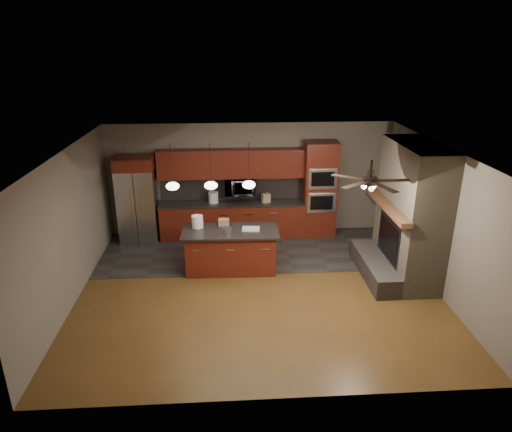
{
  "coord_description": "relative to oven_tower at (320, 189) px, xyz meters",
  "views": [
    {
      "loc": [
        -0.56,
        -7.95,
        4.62
      ],
      "look_at": [
        -0.01,
        0.6,
        1.33
      ],
      "focal_mm": 32.0,
      "sensor_mm": 36.0,
      "label": 1
    }
  ],
  "objects": [
    {
      "name": "counter_bucket",
      "position": [
        -2.63,
        0.01,
        -0.15
      ],
      "size": [
        0.32,
        0.32,
        0.27
      ],
      "primitive_type": "cylinder",
      "rotation": [
        0.0,
        0.0,
        -0.4
      ],
      "color": "silver",
      "rests_on": "back_cabinetry"
    },
    {
      "name": "back_wall",
      "position": [
        -1.7,
        0.31,
        0.21
      ],
      "size": [
        7.0,
        0.02,
        2.8
      ],
      "primitive_type": "cube",
      "color": "#75695D",
      "rests_on": "ground"
    },
    {
      "name": "microwave",
      "position": [
        -1.98,
        0.06,
        0.11
      ],
      "size": [
        0.73,
        0.41,
        0.5
      ],
      "primitive_type": "imported",
      "color": "silver",
      "rests_on": "back_cabinetry"
    },
    {
      "name": "ground",
      "position": [
        -1.7,
        -2.69,
        -1.19
      ],
      "size": [
        7.0,
        7.0,
        0.0
      ],
      "primitive_type": "plane",
      "color": "brown",
      "rests_on": "ground"
    },
    {
      "name": "ceiling_fan",
      "position": [
        0.1,
        -3.49,
        1.27
      ],
      "size": [
        1.27,
        1.33,
        0.41
      ],
      "color": "black",
      "rests_on": "ceiling"
    },
    {
      "name": "fireplace_column",
      "position": [
        1.34,
        -2.29,
        0.11
      ],
      "size": [
        1.3,
        2.1,
        2.8
      ],
      "color": "#786C55",
      "rests_on": "ground"
    },
    {
      "name": "white_bucket",
      "position": [
        -2.93,
        -1.62,
        -0.14
      ],
      "size": [
        0.25,
        0.25,
        0.26
      ],
      "primitive_type": "cylinder",
      "rotation": [
        0.0,
        0.0,
        -0.04
      ],
      "color": "white",
      "rests_on": "kitchen_island"
    },
    {
      "name": "pendant_left",
      "position": [
        -3.35,
        -1.99,
        0.77
      ],
      "size": [
        0.26,
        0.26,
        0.92
      ],
      "color": "black",
      "rests_on": "ceiling"
    },
    {
      "name": "counter_box",
      "position": [
        -1.34,
        -0.04,
        -0.18
      ],
      "size": [
        0.23,
        0.2,
        0.22
      ],
      "primitive_type": "cube",
      "rotation": [
        0.0,
        0.0,
        0.3
      ],
      "color": "tan",
      "rests_on": "back_cabinetry"
    },
    {
      "name": "left_wall",
      "position": [
        -5.2,
        -2.69,
        0.21
      ],
      "size": [
        0.02,
        6.0,
        2.8
      ],
      "primitive_type": "cube",
      "color": "#75695D",
      "rests_on": "ground"
    },
    {
      "name": "paint_tray",
      "position": [
        -1.8,
        -1.83,
        -0.25
      ],
      "size": [
        0.39,
        0.29,
        0.04
      ],
      "primitive_type": "cube",
      "rotation": [
        0.0,
        0.0,
        -0.11
      ],
      "color": "silver",
      "rests_on": "kitchen_island"
    },
    {
      "name": "right_wall",
      "position": [
        1.8,
        -2.69,
        0.21
      ],
      "size": [
        0.02,
        6.0,
        2.8
      ],
      "primitive_type": "cube",
      "color": "#75695D",
      "rests_on": "ground"
    },
    {
      "name": "oven_tower",
      "position": [
        0.0,
        0.0,
        0.0
      ],
      "size": [
        0.8,
        0.63,
        2.38
      ],
      "color": "#5A1D10",
      "rests_on": "ground"
    },
    {
      "name": "back_cabinetry",
      "position": [
        -2.18,
        0.05,
        -0.3
      ],
      "size": [
        3.59,
        0.64,
        2.2
      ],
      "color": "#5A1D10",
      "rests_on": "ground"
    },
    {
      "name": "kitchen_island",
      "position": [
        -2.24,
        -1.82,
        -0.73
      ],
      "size": [
        2.04,
        0.96,
        0.92
      ],
      "rotation": [
        0.0,
        0.0,
        -0.02
      ],
      "color": "#5A1D10",
      "rests_on": "ground"
    },
    {
      "name": "refrigerator",
      "position": [
        -4.45,
        -0.07,
        -0.14
      ],
      "size": [
        0.9,
        0.75,
        2.11
      ],
      "color": "silver",
      "rests_on": "ground"
    },
    {
      "name": "paint_can",
      "position": [
        -2.3,
        -1.97,
        -0.21
      ],
      "size": [
        0.2,
        0.2,
        0.12
      ],
      "primitive_type": "cylinder",
      "rotation": [
        0.0,
        0.0,
        0.14
      ],
      "color": "#A5A4A9",
      "rests_on": "kitchen_island"
    },
    {
      "name": "pendant_right",
      "position": [
        -1.85,
        -1.99,
        0.77
      ],
      "size": [
        0.26,
        0.26,
        0.92
      ],
      "color": "black",
      "rests_on": "ceiling"
    },
    {
      "name": "ceiling",
      "position": [
        -1.7,
        -2.69,
        1.61
      ],
      "size": [
        7.0,
        6.0,
        0.02
      ],
      "primitive_type": "cube",
      "color": "white",
      "rests_on": "back_wall"
    },
    {
      "name": "slate_tile_patch",
      "position": [
        -1.7,
        -0.89,
        -1.19
      ],
      "size": [
        7.0,
        2.4,
        0.01
      ],
      "primitive_type": "cube",
      "color": "#2E2D2A",
      "rests_on": "ground"
    },
    {
      "name": "cardboard_box",
      "position": [
        -2.37,
        -1.54,
        -0.2
      ],
      "size": [
        0.23,
        0.17,
        0.14
      ],
      "primitive_type": "cube",
      "rotation": [
        0.0,
        0.0,
        -0.04
      ],
      "color": "#95754D",
      "rests_on": "kitchen_island"
    },
    {
      "name": "pendant_center",
      "position": [
        -2.6,
        -1.99,
        0.77
      ],
      "size": [
        0.26,
        0.26,
        0.92
      ],
      "color": "black",
      "rests_on": "ceiling"
    }
  ]
}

